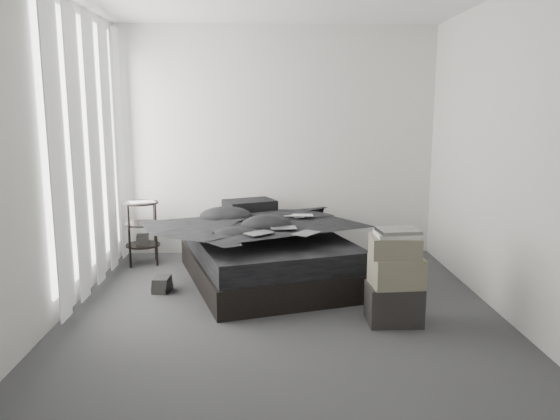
{
  "coord_description": "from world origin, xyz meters",
  "views": [
    {
      "loc": [
        -0.15,
        -4.18,
        1.67
      ],
      "look_at": [
        0.0,
        0.8,
        0.75
      ],
      "focal_mm": 35.0,
      "sensor_mm": 36.0,
      "label": 1
    }
  ],
  "objects_px": {
    "bed": "(267,268)",
    "box_lower": "(394,304)",
    "side_stand": "(142,233)",
    "laptop": "(298,210)"
  },
  "relations": [
    {
      "from": "bed",
      "to": "box_lower",
      "type": "distance_m",
      "value": 1.5
    },
    {
      "from": "bed",
      "to": "side_stand",
      "type": "bearing_deg",
      "value": 137.87
    },
    {
      "from": "side_stand",
      "to": "box_lower",
      "type": "xyz_separation_m",
      "value": [
        2.35,
        -1.76,
        -0.19
      ]
    },
    {
      "from": "bed",
      "to": "laptop",
      "type": "distance_m",
      "value": 0.65
    },
    {
      "from": "bed",
      "to": "box_lower",
      "type": "height_order",
      "value": "box_lower"
    },
    {
      "from": "bed",
      "to": "side_stand",
      "type": "height_order",
      "value": "side_stand"
    },
    {
      "from": "laptop",
      "to": "side_stand",
      "type": "bearing_deg",
      "value": 164.56
    },
    {
      "from": "bed",
      "to": "laptop",
      "type": "bearing_deg",
      "value": 7.5
    },
    {
      "from": "bed",
      "to": "laptop",
      "type": "relative_size",
      "value": 6.24
    },
    {
      "from": "laptop",
      "to": "side_stand",
      "type": "distance_m",
      "value": 1.78
    }
  ]
}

